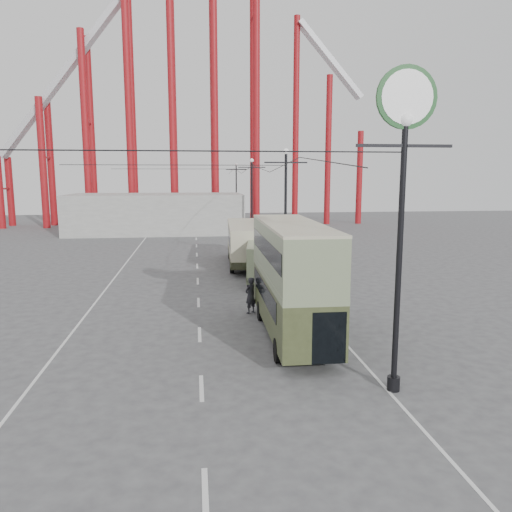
{
  "coord_description": "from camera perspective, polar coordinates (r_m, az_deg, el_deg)",
  "views": [
    {
      "loc": [
        -1.11,
        -18.61,
        7.36
      ],
      "look_at": [
        2.17,
        8.13,
        3.0
      ],
      "focal_mm": 35.0,
      "sensor_mm": 36.0,
      "label": 1
    }
  ],
  "objects": [
    {
      "name": "fairground_shed",
      "position": [
        65.97,
        -11.28,
        4.79
      ],
      "size": [
        22.0,
        10.0,
        5.0
      ],
      "primitive_type": "cube",
      "color": "gray",
      "rests_on": "ground"
    },
    {
      "name": "roller_coaster",
      "position": [
        77.11,
        -8.44,
        20.74
      ],
      "size": [
        52.95,
        5.0,
        55.48
      ],
      "color": "maroon",
      "rests_on": "ground"
    },
    {
      "name": "ground",
      "position": [
        20.05,
        -3.41,
        -12.37
      ],
      "size": [
        160.0,
        160.0,
        0.0
      ],
      "primitive_type": "plane",
      "color": "#464648",
      "rests_on": "ground"
    },
    {
      "name": "lamp_post_distant",
      "position": [
        80.94,
        -2.27,
        7.28
      ],
      "size": [
        3.2,
        0.44,
        9.32
      ],
      "color": "black",
      "rests_on": "ground"
    },
    {
      "name": "double_decker_bus",
      "position": [
        22.69,
        4.14,
        -2.05
      ],
      "size": [
        2.6,
        9.83,
        5.26
      ],
      "rotation": [
        0.0,
        0.0,
        -0.01
      ],
      "color": "#353C20",
      "rests_on": "ground"
    },
    {
      "name": "lamp_post_mid",
      "position": [
        37.32,
        3.39,
        5.05
      ],
      "size": [
        3.2,
        0.44,
        9.32
      ],
      "color": "black",
      "rests_on": "ground"
    },
    {
      "name": "lamp_post_far",
      "position": [
        59.06,
        -0.48,
        6.59
      ],
      "size": [
        3.2,
        0.44,
        9.32
      ],
      "color": "black",
      "rests_on": "ground"
    },
    {
      "name": "lamp_post_near",
      "position": [
        17.0,
        16.54,
        10.51
      ],
      "size": [
        3.2,
        0.44,
        10.8
      ],
      "color": "black",
      "rests_on": "ground"
    },
    {
      "name": "pedestrian",
      "position": [
        26.9,
        -0.64,
        -4.52
      ],
      "size": [
        0.85,
        0.82,
        1.97
      ],
      "primitive_type": "imported",
      "rotation": [
        0.0,
        0.0,
        3.85
      ],
      "color": "black",
      "rests_on": "ground"
    },
    {
      "name": "single_decker_cream",
      "position": [
        41.28,
        -1.17,
        1.64
      ],
      "size": [
        3.32,
        11.16,
        3.43
      ],
      "rotation": [
        0.0,
        0.0,
        -0.05
      ],
      "color": "#BBB596",
      "rests_on": "ground"
    },
    {
      "name": "single_decker_green",
      "position": [
        36.32,
        0.94,
        0.01
      ],
      "size": [
        3.6,
        10.03,
        2.78
      ],
      "rotation": [
        0.0,
        0.0,
        -0.14
      ],
      "color": "gray",
      "rests_on": "ground"
    },
    {
      "name": "road_markings",
      "position": [
        39.01,
        -6.51,
        -1.73
      ],
      "size": [
        12.52,
        120.0,
        0.01
      ],
      "color": "silver",
      "rests_on": "ground"
    }
  ]
}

